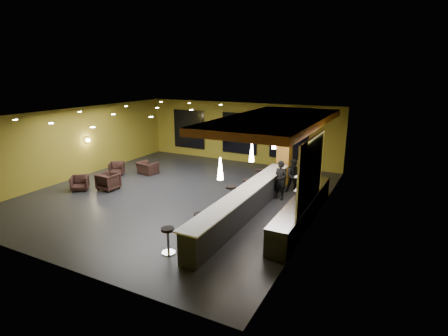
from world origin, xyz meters
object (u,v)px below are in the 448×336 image
at_px(pendant_2, 274,141).
at_px(armchair_d, 147,168).
at_px(pendant_0, 220,169).
at_px(bar_stool_3, 231,193).
at_px(prep_counter, 302,210).
at_px(bar_counter, 245,204).
at_px(armchair_a, 80,183).
at_px(bar_stool_0, 168,237).
at_px(bar_stool_2, 219,209).
at_px(armchair_b, 108,181).
at_px(column, 285,147).
at_px(armchair_c, 117,168).
at_px(pendant_1, 252,152).
at_px(staff_c, 311,175).
at_px(staff_b, 294,176).
at_px(bar_stool_5, 258,175).
at_px(bar_stool_1, 200,222).
at_px(staff_a, 280,180).
at_px(bar_stool_4, 247,186).

distance_m(pendant_2, armchair_d, 7.16).
height_order(pendant_0, bar_stool_3, pendant_0).
xyz_separation_m(prep_counter, pendant_2, (-2.00, 2.50, 1.92)).
bearing_deg(bar_counter, armchair_a, -175.39).
relative_size(bar_stool_0, bar_stool_2, 1.11).
relative_size(bar_stool_2, bar_stool_3, 0.85).
relative_size(prep_counter, armchair_b, 7.09).
bearing_deg(column, armchair_c, -162.32).
distance_m(pendant_1, pendant_2, 2.50).
distance_m(staff_c, armchair_b, 9.06).
xyz_separation_m(staff_b, bar_stool_5, (-1.72, 0.04, -0.22)).
height_order(armchair_d, bar_stool_5, bar_stool_5).
bearing_deg(staff_c, pendant_1, -124.18).
distance_m(bar_stool_1, bar_stool_3, 2.80).
distance_m(column, bar_stool_2, 5.60).
relative_size(armchair_b, bar_stool_5, 1.00).
bearing_deg(armchair_c, pendant_2, -26.43).
height_order(column, pendant_0, column).
height_order(staff_c, bar_stool_2, staff_c).
relative_size(pendant_0, bar_stool_5, 0.83).
relative_size(armchair_b, bar_stool_3, 0.99).
relative_size(prep_counter, pendant_0, 8.57).
bearing_deg(pendant_0, armchair_d, 144.76).
xyz_separation_m(staff_a, armchair_a, (-8.45, -3.00, -0.49)).
bearing_deg(staff_c, bar_stool_1, -118.46).
bearing_deg(prep_counter, bar_stool_2, -153.83).
relative_size(prep_counter, staff_a, 3.62).
height_order(prep_counter, bar_stool_4, prep_counter).
bearing_deg(bar_counter, staff_a, 77.12).
relative_size(staff_a, armchair_d, 1.71).
height_order(column, pendant_2, column).
bearing_deg(bar_stool_3, bar_stool_4, 82.20).
bearing_deg(bar_stool_1, bar_stool_3, 94.47).
bearing_deg(bar_stool_2, prep_counter, 26.17).
height_order(staff_b, armchair_c, staff_b).
relative_size(pendant_0, bar_stool_2, 0.96).
bearing_deg(bar_counter, bar_stool_0, -105.03).
bearing_deg(bar_stool_1, bar_stool_0, -99.90).
bearing_deg(bar_stool_0, bar_stool_5, 89.46).
xyz_separation_m(prep_counter, armchair_a, (-9.91, -1.14, -0.10)).
distance_m(staff_c, bar_stool_0, 7.44).
xyz_separation_m(staff_a, armchair_b, (-7.34, -2.35, -0.44)).
height_order(pendant_0, pendant_2, same).
bearing_deg(bar_stool_1, armchair_d, 141.12).
bearing_deg(bar_counter, bar_stool_5, 104.07).
distance_m(staff_b, bar_stool_0, 7.22).
relative_size(armchair_d, bar_stool_2, 1.32).
relative_size(bar_stool_0, bar_stool_1, 1.04).
height_order(pendant_1, bar_stool_5, pendant_1).
distance_m(pendant_0, armchair_a, 8.28).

